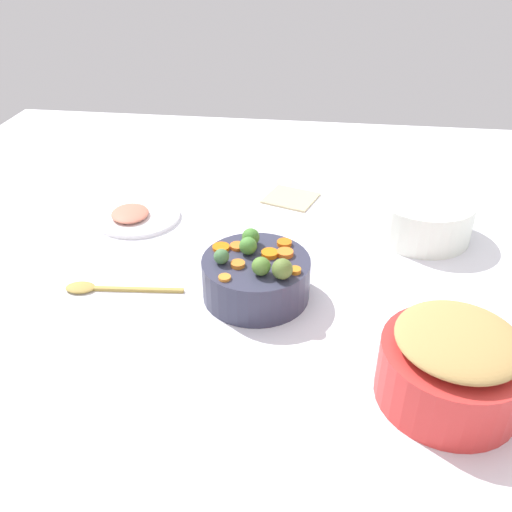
% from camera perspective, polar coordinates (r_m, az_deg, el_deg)
% --- Properties ---
extents(tabletop, '(2.40, 2.40, 0.02)m').
position_cam_1_polar(tabletop, '(1.23, 1.82, -4.57)').
color(tabletop, white).
rests_on(tabletop, ground).
extents(serving_bowl_carrots, '(0.24, 0.24, 0.09)m').
position_cam_1_polar(serving_bowl_carrots, '(1.20, -0.00, -2.28)').
color(serving_bowl_carrots, '#33344A').
rests_on(serving_bowl_carrots, tabletop).
extents(metal_pot, '(0.25, 0.25, 0.11)m').
position_cam_1_polar(metal_pot, '(1.02, 19.50, -11.36)').
color(metal_pot, red).
rests_on(metal_pot, tabletop).
extents(stuffing_mound, '(0.21, 0.21, 0.04)m').
position_cam_1_polar(stuffing_mound, '(0.97, 20.31, -8.12)').
color(stuffing_mound, tan).
rests_on(stuffing_mound, metal_pot).
extents(carrot_slice_0, '(0.04, 0.04, 0.01)m').
position_cam_1_polar(carrot_slice_0, '(1.22, -1.95, 1.02)').
color(carrot_slice_0, orange).
rests_on(carrot_slice_0, serving_bowl_carrots).
extents(carrot_slice_1, '(0.05, 0.05, 0.01)m').
position_cam_1_polar(carrot_slice_1, '(1.19, 1.43, 0.24)').
color(carrot_slice_1, orange).
rests_on(carrot_slice_1, serving_bowl_carrots).
extents(carrot_slice_2, '(0.03, 0.03, 0.01)m').
position_cam_1_polar(carrot_slice_2, '(1.12, -3.28, -2.25)').
color(carrot_slice_2, orange).
rests_on(carrot_slice_2, serving_bowl_carrots).
extents(carrot_slice_3, '(0.03, 0.03, 0.01)m').
position_cam_1_polar(carrot_slice_3, '(1.14, 4.09, -1.50)').
color(carrot_slice_3, orange).
rests_on(carrot_slice_3, serving_bowl_carrots).
extents(carrot_slice_4, '(0.04, 0.04, 0.01)m').
position_cam_1_polar(carrot_slice_4, '(1.19, 3.04, 0.30)').
color(carrot_slice_4, orange).
rests_on(carrot_slice_4, serving_bowl_carrots).
extents(carrot_slice_5, '(0.03, 0.03, 0.01)m').
position_cam_1_polar(carrot_slice_5, '(1.23, 2.96, 1.35)').
color(carrot_slice_5, orange).
rests_on(carrot_slice_5, serving_bowl_carrots).
extents(carrot_slice_6, '(0.03, 0.03, 0.01)m').
position_cam_1_polar(carrot_slice_6, '(1.15, -1.90, -0.86)').
color(carrot_slice_6, orange).
rests_on(carrot_slice_6, serving_bowl_carrots).
extents(carrot_slice_7, '(0.03, 0.03, 0.01)m').
position_cam_1_polar(carrot_slice_7, '(1.16, 0.70, -0.80)').
color(carrot_slice_7, orange).
rests_on(carrot_slice_7, serving_bowl_carrots).
extents(carrot_slice_8, '(0.04, 0.04, 0.01)m').
position_cam_1_polar(carrot_slice_8, '(1.21, -3.65, 0.89)').
color(carrot_slice_8, orange).
rests_on(carrot_slice_8, serving_bowl_carrots).
extents(brussels_sprout_0, '(0.04, 0.04, 0.04)m').
position_cam_1_polar(brussels_sprout_0, '(1.12, 0.53, -1.07)').
color(brussels_sprout_0, '#548031').
rests_on(brussels_sprout_0, serving_bowl_carrots).
extents(brussels_sprout_1, '(0.04, 0.04, 0.04)m').
position_cam_1_polar(brussels_sprout_1, '(1.22, -0.55, 1.99)').
color(brussels_sprout_1, '#448030').
rests_on(brussels_sprout_1, serving_bowl_carrots).
extents(brussels_sprout_2, '(0.04, 0.04, 0.04)m').
position_cam_1_polar(brussels_sprout_2, '(1.19, -0.83, 1.06)').
color(brussels_sprout_2, '#498735').
rests_on(brussels_sprout_2, serving_bowl_carrots).
extents(brussels_sprout_3, '(0.04, 0.04, 0.04)m').
position_cam_1_polar(brussels_sprout_3, '(1.11, 2.74, -1.35)').
color(brussels_sprout_3, olive).
rests_on(brussels_sprout_3, serving_bowl_carrots).
extents(brussels_sprout_4, '(0.03, 0.03, 0.03)m').
position_cam_1_polar(brussels_sprout_4, '(1.16, -3.61, -0.04)').
color(brussels_sprout_4, '#437240').
rests_on(brussels_sprout_4, serving_bowl_carrots).
extents(wooden_spoon, '(0.27, 0.05, 0.01)m').
position_cam_1_polar(wooden_spoon, '(1.29, -16.03, -3.22)').
color(wooden_spoon, '#AE9045').
rests_on(wooden_spoon, tabletop).
extents(casserole_dish, '(0.25, 0.25, 0.11)m').
position_cam_1_polar(casserole_dish, '(1.49, 16.93, 3.88)').
color(casserole_dish, white).
rests_on(casserole_dish, tabletop).
extents(ham_plate, '(0.23, 0.23, 0.01)m').
position_cam_1_polar(ham_plate, '(1.56, -12.16, 4.02)').
color(ham_plate, white).
rests_on(ham_plate, tabletop).
extents(ham_slice_main, '(0.13, 0.14, 0.02)m').
position_cam_1_polar(ham_slice_main, '(1.55, -12.94, 4.34)').
color(ham_slice_main, '#CA715A').
rests_on(ham_slice_main, ham_plate).
extents(dish_towel, '(0.17, 0.17, 0.01)m').
position_cam_1_polar(dish_towel, '(1.64, 3.70, 6.02)').
color(dish_towel, '#CAB98C').
rests_on(dish_towel, tabletop).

